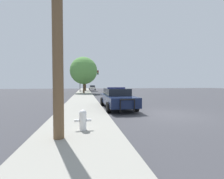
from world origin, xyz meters
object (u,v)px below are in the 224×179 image
Objects in this scene: traffic_light at (88,76)px; tree_sidewalk_mid at (84,71)px; car_background_distant at (92,88)px; tree_sidewalk_far at (85,72)px; fire_hydrant at (83,119)px; police_car at (117,98)px; utility_pole at (57,8)px.

tree_sidewalk_mid is (-0.85, -4.33, 0.76)m from traffic_light.
car_background_distant is 0.57× the size of tree_sidewalk_far.
fire_hydrant is 0.18× the size of car_background_distant.
traffic_light is 4.48m from tree_sidewalk_mid.
traffic_light is 0.71× the size of tree_sidewalk_mid.
police_car is 22.40m from traffic_light.
fire_hydrant is at bearing -89.71° from tree_sidewalk_mid.
tree_sidewalk_far is at bearing -110.25° from car_background_distant.
tree_sidewalk_far is at bearing 89.71° from fire_hydrant.
tree_sidewalk_mid is (-0.12, 23.27, 3.84)m from fire_hydrant.
fire_hydrant is 40.13m from car_background_distant.
car_background_distant is (1.57, 12.46, -2.84)m from traffic_light.
traffic_light is (-1.72, 22.16, 2.81)m from police_car.
car_background_distant is 7.29m from tree_sidewalk_far.
utility_pole is 1.15× the size of tree_sidewalk_mid.
traffic_light is (1.46, 28.34, -0.51)m from utility_pole.
utility_pole is at bearing -92.96° from traffic_light.
utility_pole is 1.10× the size of tree_sidewalk_far.
utility_pole is at bearing -91.46° from tree_sidewalk_mid.
fire_hydrant is 3.73m from utility_pole.
police_car reaches higher than fire_hydrant.
traffic_light reaches higher than fire_hydrant.
traffic_light is 12.87m from car_background_distant.
traffic_light is 7.14m from tree_sidewalk_far.
fire_hydrant is (-2.45, -5.44, -0.26)m from police_car.
police_car is 1.09× the size of traffic_light.
tree_sidewalk_mid is at bearing -97.22° from car_background_distant.
utility_pole is 28.39m from traffic_light.
traffic_light is at bearing 78.85° from tree_sidewalk_mid.
tree_sidewalk_mid is at bearing -101.15° from traffic_light.
police_car is 34.62m from car_background_distant.
tree_sidewalk_mid is at bearing 88.54° from utility_pole.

